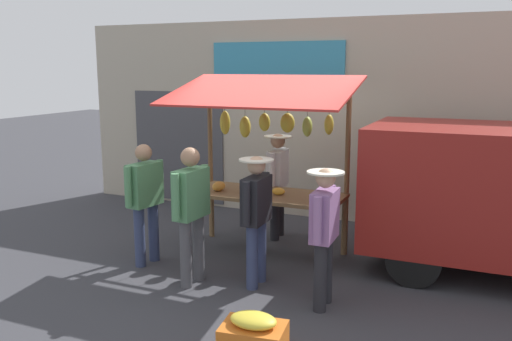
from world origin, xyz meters
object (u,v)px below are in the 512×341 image
at_px(vendor_with_sunhat, 278,177).
at_px(shopper_in_striped_shirt, 256,211).
at_px(shopper_with_ponytail, 324,227).
at_px(shopper_in_grey_tee, 145,196).
at_px(shopper_with_shopping_bag, 191,206).
at_px(produce_crate_near, 253,339).
at_px(market_stall, 265,144).

relative_size(vendor_with_sunhat, shopper_in_striped_shirt, 1.02).
bearing_deg(shopper_with_ponytail, vendor_with_sunhat, 31.16).
height_order(shopper_in_grey_tee, shopper_with_shopping_bag, shopper_with_shopping_bag).
xyz_separation_m(shopper_in_grey_tee, produce_crate_near, (-2.29, 1.68, -0.73)).
distance_m(shopper_with_shopping_bag, shopper_with_ponytail, 1.65).
xyz_separation_m(market_stall, shopper_with_shopping_bag, (0.38, 1.38, -0.59)).
distance_m(shopper_in_grey_tee, shopper_in_striped_shirt, 1.64).
distance_m(shopper_with_shopping_bag, produce_crate_near, 2.07).
relative_size(market_stall, shopper_in_grey_tee, 1.54).
distance_m(shopper_with_ponytail, produce_crate_near, 1.52).
distance_m(market_stall, shopper_with_shopping_bag, 1.55).
height_order(market_stall, shopper_in_grey_tee, market_stall).
xyz_separation_m(shopper_in_striped_shirt, shopper_with_ponytail, (-0.91, 0.26, -0.02)).
xyz_separation_m(market_stall, produce_crate_near, (-1.01, 2.71, -1.36)).
bearing_deg(shopper_with_shopping_bag, vendor_with_sunhat, -4.24).
bearing_deg(produce_crate_near, shopper_with_ponytail, -101.01).
bearing_deg(shopper_with_shopping_bag, shopper_with_ponytail, -86.43).
height_order(vendor_with_sunhat, shopper_in_striped_shirt, vendor_with_sunhat).
bearing_deg(vendor_with_sunhat, shopper_in_grey_tee, -39.28).
xyz_separation_m(market_stall, shopper_in_striped_shirt, (-0.36, 1.12, -0.64)).
relative_size(shopper_in_grey_tee, shopper_with_ponytail, 1.04).
bearing_deg(shopper_in_striped_shirt, shopper_with_ponytail, -106.65).
relative_size(shopper_with_shopping_bag, produce_crate_near, 2.71).
height_order(shopper_with_shopping_bag, shopper_with_ponytail, shopper_with_shopping_bag).
bearing_deg(shopper_with_shopping_bag, market_stall, -11.55).
height_order(market_stall, produce_crate_near, market_stall).
relative_size(vendor_with_sunhat, shopper_in_grey_tee, 1.00).
height_order(shopper_in_striped_shirt, shopper_with_ponytail, shopper_in_striped_shirt).
relative_size(shopper_in_striped_shirt, shopper_with_ponytail, 1.02).
bearing_deg(shopper_in_grey_tee, shopper_with_shopping_bag, -102.51).
bearing_deg(vendor_with_sunhat, produce_crate_near, 13.03).
bearing_deg(shopper_in_grey_tee, produce_crate_near, -117.44).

